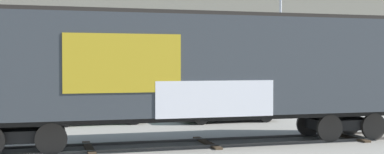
{
  "coord_description": "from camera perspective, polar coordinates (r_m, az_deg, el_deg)",
  "views": [
    {
      "loc": [
        -3.73,
        -16.55,
        2.64
      ],
      "look_at": [
        -0.12,
        1.24,
        2.16
      ],
      "focal_mm": 48.92,
      "sensor_mm": 36.0,
      "label": 1
    }
  ],
  "objects": [
    {
      "name": "parked_car_green",
      "position": [
        23.16,
        -10.27,
        -2.85
      ],
      "size": [
        4.43,
        2.27,
        1.8
      ],
      "color": "#1E5933",
      "rests_on": "ground_plane"
    },
    {
      "name": "hillside",
      "position": [
        79.22,
        -8.74,
        3.59
      ],
      "size": [
        133.35,
        35.65,
        15.99
      ],
      "color": "gray",
      "rests_on": "ground_plane"
    },
    {
      "name": "freight_car",
      "position": [
        16.9,
        0.27,
        0.99
      ],
      "size": [
        15.51,
        3.99,
        4.34
      ],
      "color": "#33383D",
      "rests_on": "ground_plane"
    },
    {
      "name": "parked_car_black",
      "position": [
        23.69,
        3.76,
        -2.93
      ],
      "size": [
        4.68,
        2.27,
        1.57
      ],
      "color": "black",
      "rests_on": "ground_plane"
    },
    {
      "name": "track",
      "position": [
        17.16,
        0.94,
        -7.21
      ],
      "size": [
        59.94,
        6.22,
        0.08
      ],
      "color": "#4C4742",
      "rests_on": "ground_plane"
    },
    {
      "name": "ground_plane",
      "position": [
        17.17,
        1.22,
        -7.33
      ],
      "size": [
        260.0,
        260.0,
        0.0
      ],
      "primitive_type": "plane",
      "color": "gray"
    }
  ]
}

